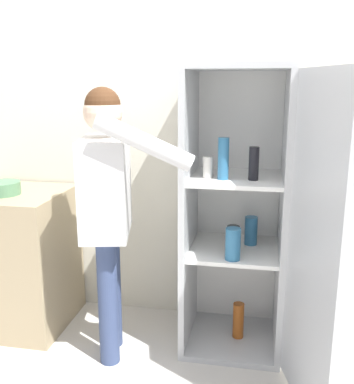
{
  "coord_description": "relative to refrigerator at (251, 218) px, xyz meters",
  "views": [
    {
      "loc": [
        0.31,
        -1.91,
        1.59
      ],
      "look_at": [
        -0.17,
        0.65,
        0.95
      ],
      "focal_mm": 42.0,
      "sensor_mm": 36.0,
      "label": 1
    }
  ],
  "objects": [
    {
      "name": "counter",
      "position": [
        -1.53,
        0.06,
        -0.39
      ],
      "size": [
        0.69,
        0.62,
        0.91
      ],
      "color": "tan",
      "rests_on": "ground_plane"
    },
    {
      "name": "bowl",
      "position": [
        -1.53,
        -0.01,
        0.11
      ],
      "size": [
        0.21,
        0.21,
        0.08
      ],
      "color": "#517F5B",
      "rests_on": "counter"
    },
    {
      "name": "refrigerator",
      "position": [
        0.0,
        0.0,
        0.0
      ],
      "size": [
        0.79,
        1.13,
        1.69
      ],
      "color": "#B7BABC",
      "rests_on": "ground_plane"
    },
    {
      "name": "person",
      "position": [
        -0.79,
        -0.18,
        0.14
      ],
      "size": [
        0.69,
        0.58,
        1.57
      ],
      "color": "#384770",
      "rests_on": "ground_plane"
    },
    {
      "name": "wall_back",
      "position": [
        -0.27,
        0.42,
        0.44
      ],
      "size": [
        7.0,
        0.06,
        2.55
      ],
      "color": "silver",
      "rests_on": "ground_plane"
    }
  ]
}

